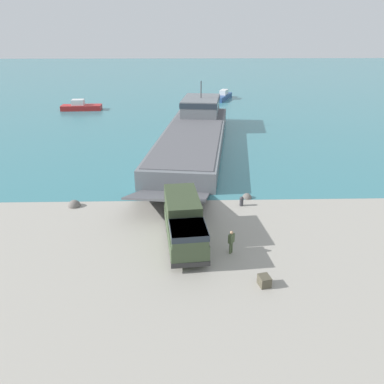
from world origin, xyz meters
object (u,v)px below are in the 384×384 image
Objects in this scene: military_truck at (184,222)px; cargo_crate at (264,281)px; mooring_bollard at (242,201)px; landing_craft at (195,130)px; soldier_on_ramp at (231,240)px; moored_boat_a at (223,96)px; moored_boat_b at (81,107)px.

military_truck is 6.84m from cargo_crate.
mooring_bollard is 1.12× the size of cargo_crate.
military_truck is (-1.62, -25.60, 0.00)m from landing_craft.
soldier_on_ramp is 2.24× the size of cargo_crate.
landing_craft is at bearing 98.80° from moored_boat_a.
mooring_bollard is at bearing 106.77° from moored_boat_a.
cargo_crate is (-4.13, -63.26, -0.34)m from moored_boat_a.
cargo_crate is at bearing -76.61° from landing_craft.
military_truck is at bearing -167.35° from soldier_on_ramp.
moored_boat_a reaches higher than soldier_on_ramp.
moored_boat_b is at bearing 113.94° from cargo_crate.
military_truck is 7.53m from mooring_bollard.
moored_boat_b is (-18.66, 47.33, -0.91)m from military_truck.
moored_boat_b is at bearing 152.99° from soldier_on_ramp.
moored_boat_b is 57.21m from cargo_crate.
mooring_bollard is at bearing 115.24° from soldier_on_ramp.
soldier_on_ramp is at bearing 105.60° from moored_boat_a.
soldier_on_ramp is 7.43m from mooring_bollard.
moored_boat_a reaches higher than cargo_crate.
military_truck reaches higher than cargo_crate.
landing_craft is 4.95× the size of military_truck.
military_truck is at bearing 132.56° from cargo_crate.
military_truck is at bearing -130.23° from mooring_bollard.
moored_boat_b is at bearing 42.85° from moored_boat_a.
landing_craft reaches higher than mooring_bollard.
military_truck is 9.10× the size of mooring_bollard.
soldier_on_ramp is at bearing 57.75° from military_truck.
landing_craft reaches higher than cargo_crate.
soldier_on_ramp is 0.22× the size of moored_boat_b.
mooring_bollard is (23.47, -41.64, -0.19)m from moored_boat_b.
military_truck is 1.01× the size of moored_boat_b.
cargo_crate is at bearing 20.85° from moored_boat_b.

